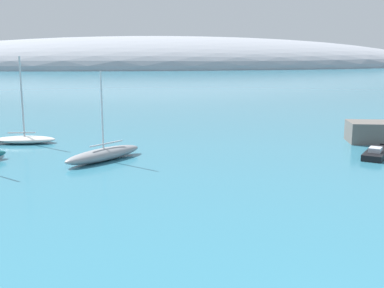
% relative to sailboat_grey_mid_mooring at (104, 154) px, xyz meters
% --- Properties ---
extents(distant_ridge, '(269.35, 83.61, 28.65)m').
position_rel_sailboat_grey_mid_mooring_xyz_m(distant_ridge, '(16.83, 195.14, -0.55)').
color(distant_ridge, '#999EA8').
rests_on(distant_ridge, ground).
extents(sailboat_grey_mid_mooring, '(6.88, 6.65, 7.41)m').
position_rel_sailboat_grey_mid_mooring_xyz_m(sailboat_grey_mid_mooring, '(0.00, 0.00, 0.00)').
color(sailboat_grey_mid_mooring, gray).
rests_on(sailboat_grey_mid_mooring, water).
extents(sailboat_white_outer_mooring, '(6.09, 2.61, 8.46)m').
position_rel_sailboat_grey_mid_mooring_xyz_m(sailboat_white_outer_mooring, '(-8.07, 8.54, -0.10)').
color(sailboat_white_outer_mooring, white).
rests_on(sailboat_white_outer_mooring, water).
extents(motorboat_black_foreground, '(4.51, 5.24, 0.93)m').
position_rel_sailboat_grey_mid_mooring_xyz_m(motorboat_black_foreground, '(23.37, -1.44, -0.24)').
color(motorboat_black_foreground, black).
rests_on(motorboat_black_foreground, water).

